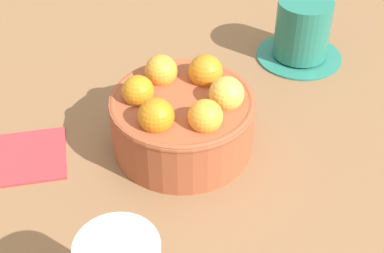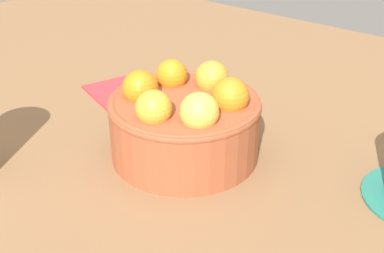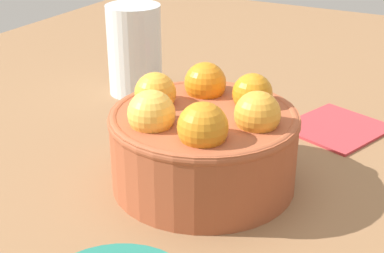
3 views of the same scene
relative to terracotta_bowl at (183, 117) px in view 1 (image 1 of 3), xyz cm
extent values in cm
cube|color=brown|center=(0.03, 0.00, -5.99)|extent=(141.21, 104.75, 3.48)
cylinder|color=#9E4C2D|center=(0.03, 0.00, -0.93)|extent=(15.93, 15.93, 6.64)
torus|color=#9E4C2D|center=(0.03, 0.00, 1.99)|extent=(16.13, 16.13, 1.00)
sphere|color=orange|center=(3.99, -2.65, 3.31)|extent=(3.52, 3.52, 3.52)
sphere|color=orange|center=(4.30, 2.10, 3.31)|extent=(3.81, 3.81, 3.81)
sphere|color=gold|center=(0.35, 4.74, 3.31)|extent=(3.64, 3.64, 3.64)
sphere|color=#F4B546|center=(-3.92, 2.64, 3.31)|extent=(3.85, 3.85, 3.85)
sphere|color=orange|center=(-4.23, -2.11, 3.31)|extent=(3.91, 3.91, 3.91)
sphere|color=gold|center=(-0.28, -4.75, 3.31)|extent=(3.73, 3.73, 3.73)
cylinder|color=#287867|center=(-23.28, -7.75, -3.95)|extent=(11.87, 11.87, 0.60)
cylinder|color=#237260|center=(-23.28, -7.75, 0.36)|extent=(7.44, 7.44, 8.02)
cube|color=#B23338|center=(16.63, -7.29, -3.95)|extent=(11.88, 11.35, 0.60)
camera|label=1|loc=(24.07, 42.51, 39.66)|focal=53.10mm
camera|label=2|loc=(-30.40, 37.38, 25.64)|focal=48.18mm
camera|label=3|loc=(-38.17, -19.65, 21.09)|focal=52.58mm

